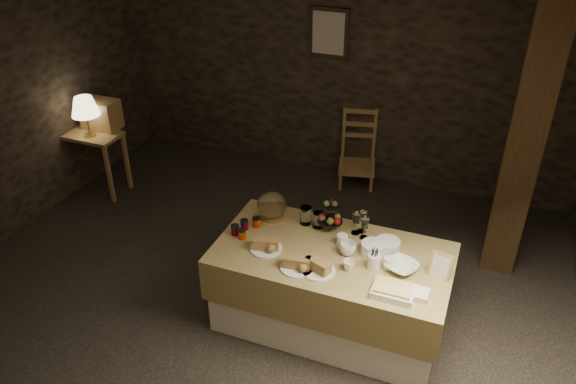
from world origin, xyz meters
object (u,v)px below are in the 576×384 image
(wine_rack, at_px, (101,114))
(timber_column, at_px, (524,144))
(fruit_stand, at_px, (330,217))
(console_table, at_px, (92,143))
(chair, at_px, (359,152))
(table_lamp, at_px, (85,107))
(buffet_table, at_px, (331,283))

(wine_rack, distance_m, timber_column, 4.50)
(fruit_stand, bearing_deg, console_table, 165.28)
(wine_rack, height_order, chair, wine_rack)
(timber_column, bearing_deg, fruit_stand, -142.46)
(wine_rack, bearing_deg, fruit_stand, -18.03)
(fruit_stand, bearing_deg, table_lamp, 165.93)
(buffet_table, relative_size, table_lamp, 4.09)
(console_table, xyz_separation_m, wine_rack, (0.05, 0.18, 0.30))
(chair, bearing_deg, timber_column, -45.41)
(table_lamp, relative_size, wine_rack, 1.09)
(buffet_table, height_order, chair, chair)
(buffet_table, relative_size, timber_column, 0.72)
(wine_rack, height_order, timber_column, timber_column)
(console_table, relative_size, fruit_stand, 2.45)
(buffet_table, bearing_deg, timber_column, 46.97)
(table_lamp, height_order, timber_column, timber_column)
(console_table, distance_m, timber_column, 4.59)
(table_lamp, bearing_deg, timber_column, 3.96)
(buffet_table, distance_m, wine_rack, 3.48)
(console_table, xyz_separation_m, fruit_stand, (3.13, -0.82, 0.25))
(timber_column, bearing_deg, wine_rack, -178.98)
(table_lamp, bearing_deg, chair, 26.34)
(wine_rack, xyz_separation_m, fruit_stand, (3.08, -1.00, -0.05))
(table_lamp, distance_m, timber_column, 4.50)
(table_lamp, distance_m, chair, 3.17)
(buffet_table, bearing_deg, wine_rack, 157.85)
(console_table, bearing_deg, chair, 25.11)
(buffet_table, bearing_deg, chair, 99.82)
(chair, distance_m, fruit_stand, 2.21)
(buffet_table, height_order, timber_column, timber_column)
(buffet_table, distance_m, table_lamp, 3.43)
(table_lamp, relative_size, fruit_stand, 1.52)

